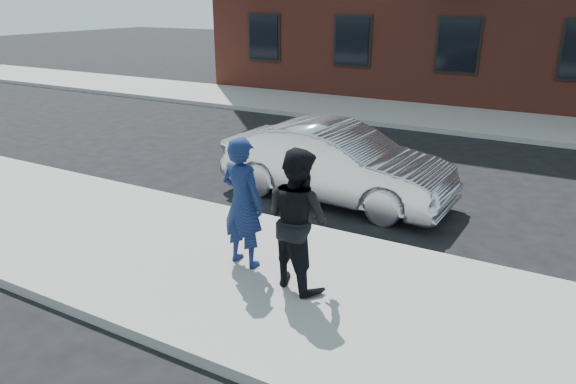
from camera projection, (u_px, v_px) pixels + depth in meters
The scene contains 8 objects.
ground at pixel (249, 271), 7.39m from camera, with size 100.00×100.00×0.00m, color black.
near_sidewalk at pixel (239, 274), 7.16m from camera, with size 50.00×3.50×0.15m, color gray.
near_curb at pixel (298, 227), 8.63m from camera, with size 50.00×0.10×0.15m, color #999691.
far_sidewalk at pixel (436, 117), 16.61m from camera, with size 50.00×3.50×0.15m, color gray.
far_curb at pixel (422, 129), 15.13m from camera, with size 50.00×0.10×0.15m, color #999691.
silver_sedan at pixel (336, 163), 9.78m from camera, with size 1.55×4.45×1.47m, color #B7BABF.
man_hoodie at pixel (243, 203), 6.98m from camera, with size 0.73×0.56×1.84m.
man_peacoat at pixel (297, 219), 6.45m from camera, with size 1.09×0.97×1.86m.
Camera 1 is at (3.61, -5.45, 3.68)m, focal length 32.00 mm.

